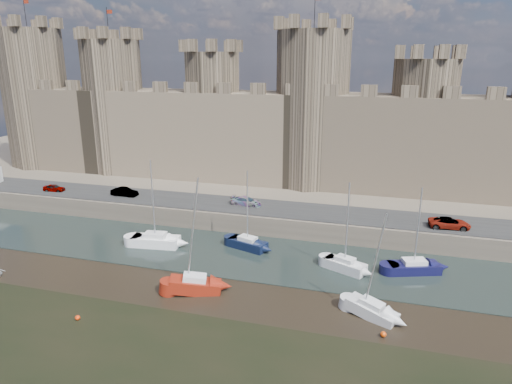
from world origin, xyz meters
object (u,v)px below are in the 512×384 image
at_px(sailboat_3, 414,266).
at_px(sailboat_5, 372,309).
at_px(sailboat_4, 195,284).
at_px(car_3, 449,223).
at_px(car_2, 246,201).
at_px(car_1, 125,192).
at_px(car_0, 54,188).
at_px(sailboat_0, 156,240).
at_px(sailboat_2, 345,264).
at_px(sailboat_1, 248,243).

xyz_separation_m(sailboat_3, sailboat_5, (-3.90, -9.84, -0.03)).
bearing_deg(sailboat_4, car_3, 16.86).
relative_size(car_2, sailboat_3, 0.45).
xyz_separation_m(car_1, car_2, (18.05, 0.75, -0.05)).
bearing_deg(sailboat_5, sailboat_4, -155.00).
xyz_separation_m(car_0, car_2, (29.47, 1.46, 0.05)).
height_order(car_1, car_3, car_3).
distance_m(sailboat_0, sailboat_2, 22.29).
bearing_deg(car_0, car_3, -95.48).
distance_m(car_3, sailboat_2, 14.70).
distance_m(car_3, sailboat_5, 19.57).
distance_m(sailboat_1, sailboat_2, 11.84).
height_order(car_2, sailboat_5, sailboat_5).
xyz_separation_m(sailboat_2, sailboat_3, (6.98, 1.56, -0.05)).
bearing_deg(sailboat_1, sailboat_2, 4.72).
xyz_separation_m(sailboat_1, sailboat_3, (18.50, -1.16, -0.03)).
height_order(sailboat_1, sailboat_3, sailboat_1).
xyz_separation_m(car_3, sailboat_0, (-33.32, -8.98, -2.34)).
distance_m(car_1, sailboat_3, 40.34).
distance_m(car_2, sailboat_1, 9.16).
relative_size(sailboat_0, sailboat_1, 1.12).
bearing_deg(sailboat_2, car_2, 166.38).
distance_m(car_1, car_2, 18.06).
distance_m(car_0, sailboat_4, 35.46).
xyz_separation_m(car_2, sailboat_5, (17.34, -19.42, -2.40)).
bearing_deg(car_1, sailboat_4, -133.79).
bearing_deg(sailboat_5, sailboat_2, 134.61).
xyz_separation_m(car_3, sailboat_2, (-11.03, -9.42, -2.37)).
xyz_separation_m(car_3, sailboat_5, (-7.96, -17.71, -2.45)).
distance_m(car_1, sailboat_0, 14.32).
height_order(car_0, sailboat_5, sailboat_5).
relative_size(car_3, sailboat_5, 0.49).
bearing_deg(sailboat_3, sailboat_5, -130.87).
xyz_separation_m(car_0, sailboat_2, (43.73, -9.68, -2.26)).
height_order(car_1, sailboat_2, sailboat_2).
xyz_separation_m(car_0, sailboat_1, (32.20, -6.95, -2.28)).
relative_size(car_0, car_3, 0.68).
relative_size(sailboat_2, sailboat_4, 0.84).
height_order(sailboat_3, sailboat_4, sailboat_4).
relative_size(car_1, car_3, 0.84).
bearing_deg(sailboat_3, sailboat_4, -172.92).
xyz_separation_m(sailboat_2, sailboat_5, (3.07, -8.28, -0.08)).
height_order(car_0, sailboat_0, sailboat_0).
height_order(sailboat_1, sailboat_4, sailboat_4).
xyz_separation_m(car_1, sailboat_4, (18.95, -18.89, -2.32)).
height_order(sailboat_0, sailboat_1, sailboat_0).
distance_m(car_0, car_1, 11.44).
distance_m(sailboat_2, sailboat_3, 7.15).
distance_m(car_3, sailboat_0, 34.59).
xyz_separation_m(sailboat_0, sailboat_5, (25.36, -8.72, -0.11)).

